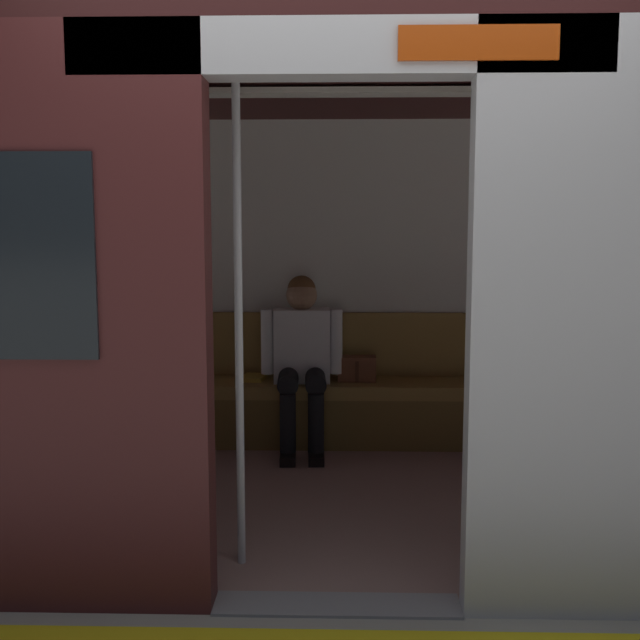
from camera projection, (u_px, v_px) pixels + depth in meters
name	position (u px, v px, depth m)	size (l,w,h in m)	color
ground_plane	(337.00, 606.00, 3.02)	(60.00, 60.00, 0.00)	gray
train_car	(327.00, 216.00, 4.04)	(6.40, 2.77, 2.35)	silver
bench_seat	(339.00, 397.00, 5.23)	(2.75, 0.44, 0.44)	olive
person_seated	(302.00, 351.00, 5.14)	(0.55, 0.69, 1.16)	silver
handbag	(357.00, 368.00, 5.26)	(0.26, 0.15, 0.17)	brown
book	(254.00, 378.00, 5.31)	(0.15, 0.22, 0.03)	gold
grab_pole_door	(239.00, 318.00, 3.28)	(0.04, 0.04, 2.21)	silver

